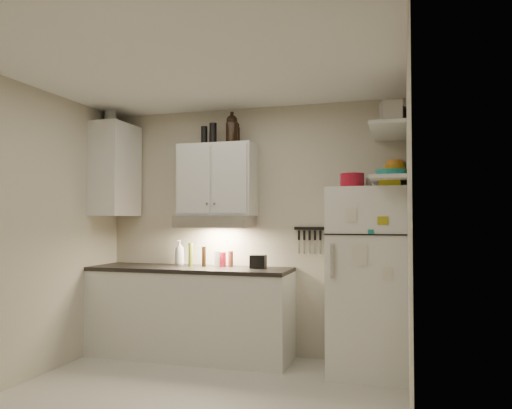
# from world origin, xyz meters

# --- Properties ---
(floor) EXTENTS (3.20, 3.00, 0.02)m
(floor) POSITION_xyz_m (0.00, 0.00, -0.01)
(floor) COLOR beige
(floor) RESTS_ON ground
(ceiling) EXTENTS (3.20, 3.00, 0.02)m
(ceiling) POSITION_xyz_m (0.00, 0.00, 2.61)
(ceiling) COLOR white
(ceiling) RESTS_ON ground
(back_wall) EXTENTS (3.20, 0.02, 2.60)m
(back_wall) POSITION_xyz_m (0.00, 1.51, 1.30)
(back_wall) COLOR #BDB7A1
(back_wall) RESTS_ON ground
(left_wall) EXTENTS (0.02, 3.00, 2.60)m
(left_wall) POSITION_xyz_m (-1.61, 0.00, 1.30)
(left_wall) COLOR #BDB7A1
(left_wall) RESTS_ON ground
(right_wall) EXTENTS (0.02, 3.00, 2.60)m
(right_wall) POSITION_xyz_m (1.61, 0.00, 1.30)
(right_wall) COLOR #BDB7A1
(right_wall) RESTS_ON ground
(base_cabinet) EXTENTS (2.10, 0.60, 0.88)m
(base_cabinet) POSITION_xyz_m (-0.55, 1.20, 0.44)
(base_cabinet) COLOR silver
(base_cabinet) RESTS_ON floor
(countertop) EXTENTS (2.10, 0.62, 0.04)m
(countertop) POSITION_xyz_m (-0.55, 1.20, 0.90)
(countertop) COLOR black
(countertop) RESTS_ON base_cabinet
(upper_cabinet) EXTENTS (0.80, 0.33, 0.75)m
(upper_cabinet) POSITION_xyz_m (-0.30, 1.33, 1.83)
(upper_cabinet) COLOR silver
(upper_cabinet) RESTS_ON back_wall
(side_cabinet) EXTENTS (0.33, 0.55, 1.00)m
(side_cabinet) POSITION_xyz_m (-1.44, 1.20, 1.95)
(side_cabinet) COLOR silver
(side_cabinet) RESTS_ON left_wall
(range_hood) EXTENTS (0.76, 0.46, 0.12)m
(range_hood) POSITION_xyz_m (-0.30, 1.27, 1.39)
(range_hood) COLOR silver
(range_hood) RESTS_ON back_wall
(fridge) EXTENTS (0.70, 0.68, 1.70)m
(fridge) POSITION_xyz_m (1.25, 1.16, 0.85)
(fridge) COLOR white
(fridge) RESTS_ON floor
(shelf_hi) EXTENTS (0.30, 0.95, 0.03)m
(shelf_hi) POSITION_xyz_m (1.45, 1.02, 2.20)
(shelf_hi) COLOR silver
(shelf_hi) RESTS_ON right_wall
(shelf_lo) EXTENTS (0.30, 0.95, 0.03)m
(shelf_lo) POSITION_xyz_m (1.45, 1.02, 1.76)
(shelf_lo) COLOR silver
(shelf_lo) RESTS_ON right_wall
(knife_strip) EXTENTS (0.42, 0.02, 0.03)m
(knife_strip) POSITION_xyz_m (0.70, 1.49, 1.32)
(knife_strip) COLOR black
(knife_strip) RESTS_ON back_wall
(dutch_oven) EXTENTS (0.24, 0.24, 0.13)m
(dutch_oven) POSITION_xyz_m (1.13, 1.00, 1.76)
(dutch_oven) COLOR maroon
(dutch_oven) RESTS_ON fridge
(book_stack) EXTENTS (0.19, 0.24, 0.08)m
(book_stack) POSITION_xyz_m (1.45, 0.94, 1.74)
(book_stack) COLOR #AEA415
(book_stack) RESTS_ON fridge
(spice_jar) EXTENTS (0.07, 0.07, 0.10)m
(spice_jar) POSITION_xyz_m (1.27, 1.11, 1.75)
(spice_jar) COLOR silver
(spice_jar) RESTS_ON fridge
(stock_pot) EXTENTS (0.33, 0.33, 0.18)m
(stock_pot) POSITION_xyz_m (1.52, 1.24, 2.31)
(stock_pot) COLOR silver
(stock_pot) RESTS_ON shelf_hi
(tin_a) EXTENTS (0.21, 0.20, 0.18)m
(tin_a) POSITION_xyz_m (1.50, 0.94, 2.31)
(tin_a) COLOR #AAAAAD
(tin_a) RESTS_ON shelf_hi
(tin_b) EXTENTS (0.19, 0.19, 0.16)m
(tin_b) POSITION_xyz_m (1.48, 0.63, 2.29)
(tin_b) COLOR #AAAAAD
(tin_b) RESTS_ON shelf_hi
(bowl_teal) EXTENTS (0.25, 0.25, 0.10)m
(bowl_teal) POSITION_xyz_m (1.47, 1.38, 1.83)
(bowl_teal) COLOR #17817D
(bowl_teal) RESTS_ON shelf_lo
(bowl_orange) EXTENTS (0.20, 0.20, 0.06)m
(bowl_orange) POSITION_xyz_m (1.49, 1.47, 1.91)
(bowl_orange) COLOR orange
(bowl_orange) RESTS_ON bowl_teal
(bowl_yellow) EXTENTS (0.16, 0.16, 0.05)m
(bowl_yellow) POSITION_xyz_m (1.49, 1.47, 1.96)
(bowl_yellow) COLOR orange
(bowl_yellow) RESTS_ON bowl_orange
(plates) EXTENTS (0.34, 0.34, 0.07)m
(plates) POSITION_xyz_m (1.47, 0.96, 1.81)
(plates) COLOR #17817D
(plates) RESTS_ON shelf_lo
(growler_a) EXTENTS (0.14, 0.14, 0.30)m
(growler_a) POSITION_xyz_m (-0.12, 1.28, 2.35)
(growler_a) COLOR black
(growler_a) RESTS_ON upper_cabinet
(growler_b) EXTENTS (0.11, 0.11, 0.24)m
(growler_b) POSITION_xyz_m (-0.11, 1.36, 2.32)
(growler_b) COLOR black
(growler_b) RESTS_ON upper_cabinet
(thermos_a) EXTENTS (0.10, 0.10, 0.22)m
(thermos_a) POSITION_xyz_m (-0.34, 1.31, 2.31)
(thermos_a) COLOR black
(thermos_a) RESTS_ON upper_cabinet
(thermos_b) EXTENTS (0.08, 0.08, 0.20)m
(thermos_b) POSITION_xyz_m (-0.45, 1.33, 2.30)
(thermos_b) COLOR black
(thermos_b) RESTS_ON upper_cabinet
(side_jar) EXTENTS (0.16, 0.16, 0.17)m
(side_jar) POSITION_xyz_m (-1.51, 1.21, 2.53)
(side_jar) COLOR silver
(side_jar) RESTS_ON side_cabinet
(soap_bottle) EXTENTS (0.13, 0.13, 0.30)m
(soap_bottle) POSITION_xyz_m (-0.74, 1.35, 1.07)
(soap_bottle) COLOR silver
(soap_bottle) RESTS_ON countertop
(pepper_mill) EXTENTS (0.05, 0.05, 0.16)m
(pepper_mill) POSITION_xyz_m (-0.16, 1.35, 1.00)
(pepper_mill) COLOR maroon
(pepper_mill) RESTS_ON countertop
(oil_bottle) EXTENTS (0.05, 0.05, 0.25)m
(oil_bottle) POSITION_xyz_m (-0.56, 1.25, 1.04)
(oil_bottle) COLOR #62711C
(oil_bottle) RESTS_ON countertop
(vinegar_bottle) EXTENTS (0.05, 0.05, 0.21)m
(vinegar_bottle) POSITION_xyz_m (-0.43, 1.29, 1.02)
(vinegar_bottle) COLOR black
(vinegar_bottle) RESTS_ON countertop
(clear_bottle) EXTENTS (0.06, 0.06, 0.17)m
(clear_bottle) POSITION_xyz_m (-0.28, 1.28, 1.00)
(clear_bottle) COLOR silver
(clear_bottle) RESTS_ON countertop
(red_jar) EXTENTS (0.08, 0.08, 0.15)m
(red_jar) POSITION_xyz_m (-0.25, 1.35, 0.99)
(red_jar) COLOR maroon
(red_jar) RESTS_ON countertop
(caddy) EXTENTS (0.16, 0.12, 0.13)m
(caddy) POSITION_xyz_m (0.17, 1.25, 0.99)
(caddy) COLOR black
(caddy) RESTS_ON countertop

